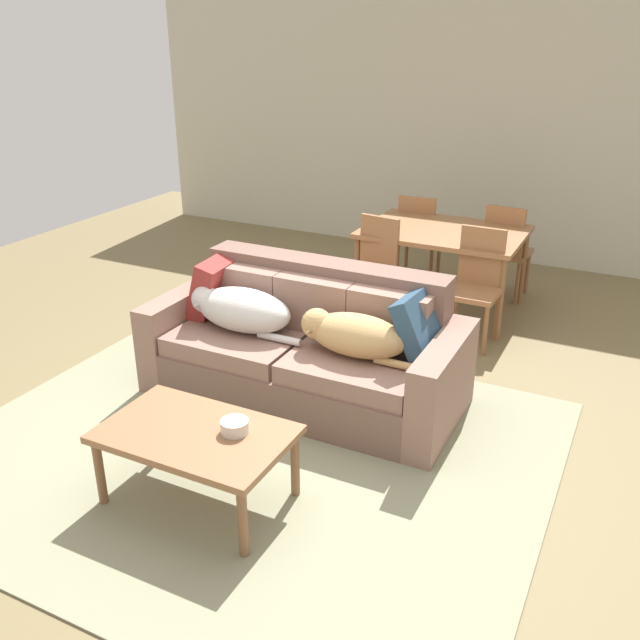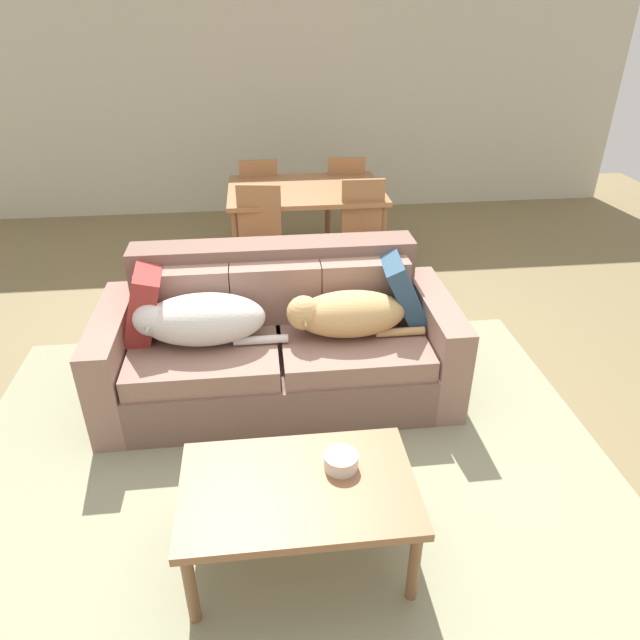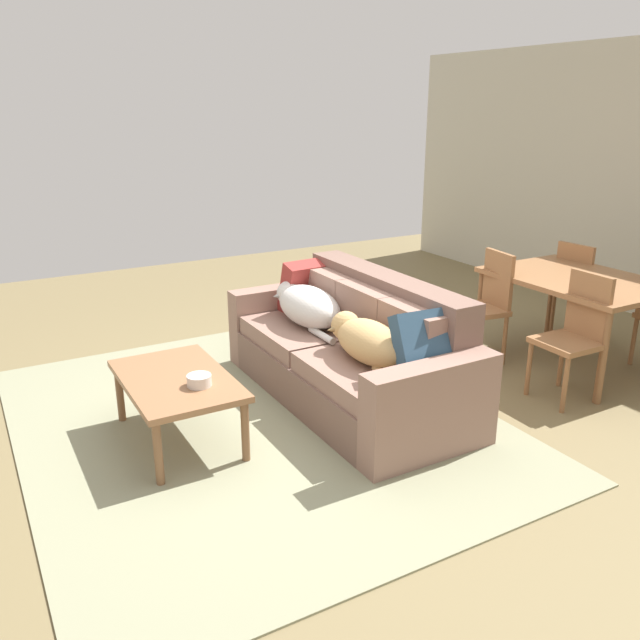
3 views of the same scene
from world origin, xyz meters
The scene contains 15 objects.
ground_plane centered at (0.00, 0.00, 0.00)m, with size 10.00×10.00×0.00m, color olive.
back_partition centered at (0.00, 4.00, 1.35)m, with size 8.00×0.12×2.70m, color beige.
area_rug centered at (-0.19, -0.48, 0.01)m, with size 3.55×2.97×0.01m, color gray.
couch centered at (-0.19, 0.33, 0.34)m, with size 2.16×0.94×0.90m.
dog_on_left_cushion centered at (-0.65, 0.20, 0.61)m, with size 0.88×0.36×0.30m.
dog_on_right_cushion centered at (0.20, 0.19, 0.60)m, with size 0.83×0.33×0.27m.
throw_pillow_by_left_arm centered at (-0.99, 0.38, 0.65)m, with size 0.15×0.43×0.43m, color maroon.
throw_pillow_by_right_arm centered at (0.60, 0.38, 0.65)m, with size 0.12×0.44×0.44m, color #2D4B64.
coffee_table centered at (-0.17, -1.00, 0.39)m, with size 1.00×0.63×0.44m.
bowl_on_coffee_table centered at (0.02, -0.91, 0.48)m, with size 0.15×0.15×0.07m, color silver.
dining_table centered at (0.16, 2.26, 0.68)m, with size 1.37×0.99×0.75m.
dining_chair_near_left centered at (-0.28, 1.69, 0.51)m, with size 0.45×0.45×0.93m.
dining_chair_near_right centered at (0.60, 1.73, 0.51)m, with size 0.41×0.41×0.93m.
dining_chair_far_left centered at (-0.26, 2.80, 0.50)m, with size 0.43×0.43×0.90m.
dining_chair_far_right centered at (0.60, 2.78, 0.50)m, with size 0.43×0.43×0.90m.
Camera 2 is at (-0.28, -2.76, 2.25)m, focal length 32.19 mm.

